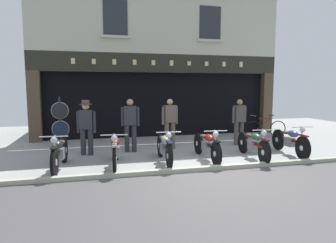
% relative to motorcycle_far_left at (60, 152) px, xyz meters
% --- Properties ---
extents(ground, '(21.93, 22.00, 0.18)m').
position_rel_motorcycle_far_left_xyz_m(ground, '(3.51, -2.05, -0.47)').
color(ground, gray).
extents(shop_facade, '(10.23, 4.42, 6.02)m').
position_rel_motorcycle_far_left_xyz_m(shop_facade, '(3.51, 5.96, 1.24)').
color(shop_facade, black).
rests_on(shop_facade, ground).
extents(motorcycle_far_left, '(0.62, 1.99, 0.92)m').
position_rel_motorcycle_far_left_xyz_m(motorcycle_far_left, '(0.00, 0.00, 0.00)').
color(motorcycle_far_left, black).
rests_on(motorcycle_far_left, ground).
extents(motorcycle_left, '(0.62, 2.03, 0.93)m').
position_rel_motorcycle_far_left_xyz_m(motorcycle_left, '(1.35, -0.07, -0.00)').
color(motorcycle_left, black).
rests_on(motorcycle_left, ground).
extents(motorcycle_center_left, '(0.62, 2.00, 0.92)m').
position_rel_motorcycle_far_left_xyz_m(motorcycle_center_left, '(2.65, 0.01, -0.00)').
color(motorcycle_center_left, black).
rests_on(motorcycle_center_left, ground).
extents(motorcycle_center, '(0.62, 2.08, 0.92)m').
position_rel_motorcycle_far_left_xyz_m(motorcycle_center, '(3.86, 0.03, -0.01)').
color(motorcycle_center, black).
rests_on(motorcycle_center, ground).
extents(motorcycle_center_right, '(0.62, 2.07, 0.92)m').
position_rel_motorcycle_far_left_xyz_m(motorcycle_center_right, '(5.18, -0.16, -0.01)').
color(motorcycle_center_right, black).
rests_on(motorcycle_center_right, ground).
extents(motorcycle_right, '(0.62, 2.00, 0.93)m').
position_rel_motorcycle_far_left_xyz_m(motorcycle_right, '(6.49, 0.00, 0.00)').
color(motorcycle_right, black).
rests_on(motorcycle_right, ground).
extents(salesman_left, '(0.55, 0.36, 1.63)m').
position_rel_motorcycle_far_left_xyz_m(salesman_left, '(0.62, 1.42, 0.48)').
color(salesman_left, '#2D2D33').
rests_on(salesman_left, ground).
extents(shopkeeper_center, '(0.55, 0.28, 1.65)m').
position_rel_motorcycle_far_left_xyz_m(shopkeeper_center, '(1.93, 1.54, 0.48)').
color(shopkeeper_center, '#2D2D33').
rests_on(shopkeeper_center, ground).
extents(salesman_right, '(0.55, 0.29, 1.63)m').
position_rel_motorcycle_far_left_xyz_m(salesman_right, '(3.22, 1.65, 0.47)').
color(salesman_right, brown).
rests_on(salesman_right, ground).
extents(assistant_far_right, '(0.56, 0.27, 1.59)m').
position_rel_motorcycle_far_left_xyz_m(assistant_far_right, '(5.73, 1.75, 0.45)').
color(assistant_far_right, '#47423D').
rests_on(assistant_far_right, ground).
extents(tyre_sign_pole, '(0.53, 0.06, 1.71)m').
position_rel_motorcycle_far_left_xyz_m(tyre_sign_pole, '(-0.18, 2.22, 0.54)').
color(tyre_sign_pole, '#232328').
rests_on(tyre_sign_pole, ground).
extents(advert_board_near, '(0.80, 0.03, 0.99)m').
position_rel_motorcycle_far_left_xyz_m(advert_board_near, '(6.11, 4.33, 1.42)').
color(advert_board_near, silver).
extents(advert_board_far, '(0.66, 0.03, 0.92)m').
position_rel_motorcycle_far_left_xyz_m(advert_board_far, '(7.30, 4.33, 1.48)').
color(advert_board_far, silver).
extents(leaning_bicycle, '(1.75, 0.50, 0.93)m').
position_rel_motorcycle_far_left_xyz_m(leaning_bicycle, '(7.54, 2.95, -0.07)').
color(leaning_bicycle, black).
rests_on(leaning_bicycle, ground).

